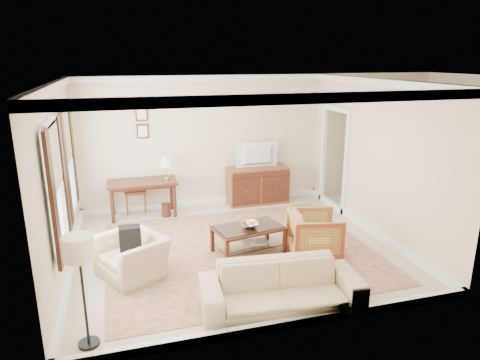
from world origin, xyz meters
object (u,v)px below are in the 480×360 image
writing_desk (142,186)px  sideboard (257,185)px  coffee_table (249,232)px  club_armchair (132,250)px  striped_armchair (315,232)px  sofa (281,281)px  tv (258,147)px

writing_desk → sideboard: bearing=3.5°
coffee_table → club_armchair: bearing=-172.0°
striped_armchair → sofa: 1.78m
sideboard → club_armchair: (-2.93, -2.75, 0.00)m
writing_desk → striped_armchair: bearing=-45.4°
sideboard → coffee_table: sideboard is taller
club_armchair → sofa: club_armchair is taller
writing_desk → club_armchair: (-0.34, -2.59, -0.23)m
coffee_table → striped_armchair: bearing=-20.2°
tv → coffee_table: size_ratio=0.74×
coffee_table → club_armchair: size_ratio=1.28×
sideboard → striped_armchair: (0.07, -2.86, -0.01)m
writing_desk → sideboard: sideboard is taller
sideboard → tv: size_ratio=1.49×
sideboard → coffee_table: size_ratio=1.10×
club_armchair → striped_armchair: bearing=59.0°
tv → sofa: (-1.07, -4.21, -0.90)m
club_armchair → sofa: size_ratio=0.46×
writing_desk → striped_armchair: (2.67, -2.71, -0.25)m
tv → club_armchair: size_ratio=0.95×
striped_armchair → writing_desk: bearing=56.7°
sideboard → striped_armchair: 2.86m
tv → sofa: 4.44m
writing_desk → striped_armchair: 3.81m
striped_armchair → sofa: (-1.14, -1.37, -0.00)m
writing_desk → sideboard: size_ratio=1.02×
striped_armchair → tv: bearing=13.6°
coffee_table → sofa: size_ratio=0.59×
coffee_table → sofa: (-0.09, -1.76, 0.04)m
tv → club_armchair: (-2.93, -2.73, -0.89)m
coffee_table → club_armchair: (-1.95, -0.28, 0.05)m
club_armchair → coffee_table: bearing=69.2°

